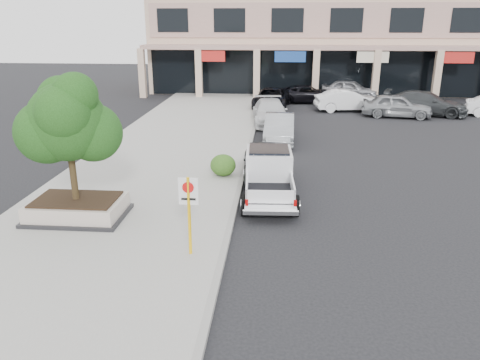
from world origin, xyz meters
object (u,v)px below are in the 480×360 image
(no_parking_sign, at_px, (189,205))
(lot_car_c, at_px, (425,103))
(pickup_truck, at_px, (269,176))
(curb_car_c, at_px, (270,112))
(lot_car_b, at_px, (348,100))
(lot_car_e, at_px, (350,89))
(planter, at_px, (77,208))
(curb_car_d, at_px, (272,98))
(curb_car_b, at_px, (279,128))
(curb_car_a, at_px, (264,161))
(lot_car_a, at_px, (397,106))
(planter_tree, at_px, (73,122))
(lot_car_d, at_px, (308,94))

(no_parking_sign, height_order, lot_car_c, no_parking_sign)
(pickup_truck, bearing_deg, curb_car_c, 88.41)
(lot_car_b, relative_size, lot_car_e, 1.00)
(planter, height_order, curb_car_d, curb_car_d)
(lot_car_e, bearing_deg, no_parking_sign, 179.88)
(lot_car_e, bearing_deg, pickup_truck, -178.70)
(no_parking_sign, height_order, curb_car_b, no_parking_sign)
(planter, distance_m, lot_car_c, 26.75)
(pickup_truck, xyz_separation_m, curb_car_a, (-0.28, 2.36, -0.11))
(lot_car_a, bearing_deg, curb_car_c, 118.37)
(lot_car_b, bearing_deg, curb_car_a, 152.25)
(planter_tree, xyz_separation_m, lot_car_b, (11.71, 21.31, -2.62))
(pickup_truck, bearing_deg, lot_car_c, 55.82)
(lot_car_c, xyz_separation_m, lot_car_d, (-8.15, 4.61, -0.12))
(curb_car_d, bearing_deg, lot_car_b, -1.90)
(planter, bearing_deg, pickup_truck, 23.80)
(lot_car_a, relative_size, lot_car_e, 0.98)
(planter_tree, height_order, lot_car_b, planter_tree)
(curb_car_a, bearing_deg, lot_car_b, 66.75)
(lot_car_c, xyz_separation_m, lot_car_e, (-4.41, 6.83, -0.01))
(no_parking_sign, bearing_deg, planter_tree, 149.74)
(pickup_truck, height_order, curb_car_b, pickup_truck)
(lot_car_b, xyz_separation_m, lot_car_e, (0.97, 5.84, 0.03))
(no_parking_sign, xyz_separation_m, curb_car_a, (1.84, 7.45, -0.90))
(no_parking_sign, height_order, lot_car_a, no_parking_sign)
(pickup_truck, xyz_separation_m, lot_car_b, (5.44, 18.64, -0.05))
(pickup_truck, distance_m, lot_car_d, 22.41)
(pickup_truck, relative_size, lot_car_d, 1.05)
(pickup_truck, distance_m, curb_car_d, 19.45)
(planter, height_order, pickup_truck, pickup_truck)
(curb_car_a, bearing_deg, pickup_truck, -87.11)
(planter_tree, xyz_separation_m, curb_car_c, (6.02, 16.25, -2.64))
(no_parking_sign, bearing_deg, lot_car_a, 63.70)
(planter_tree, bearing_deg, lot_car_b, 61.21)
(curb_car_c, xyz_separation_m, lot_car_e, (6.66, 10.89, 0.05))
(planter, bearing_deg, lot_car_b, 61.11)
(pickup_truck, distance_m, curb_car_b, 8.84)
(lot_car_a, distance_m, lot_car_e, 8.23)
(curb_car_d, xyz_separation_m, lot_car_d, (2.95, 2.81, -0.05))
(planter, xyz_separation_m, lot_car_c, (17.23, 20.46, 0.36))
(curb_car_a, distance_m, curb_car_c, 11.22)
(planter, xyz_separation_m, lot_car_e, (12.81, 27.30, 0.35))
(no_parking_sign, xyz_separation_m, lot_car_b, (7.56, 23.73, -0.84))
(curb_car_a, height_order, lot_car_e, lot_car_e)
(curb_car_d, relative_size, lot_car_d, 1.07)
(planter_tree, height_order, lot_car_d, planter_tree)
(curb_car_a, distance_m, lot_car_a, 16.71)
(no_parking_sign, relative_size, lot_car_a, 0.48)
(pickup_truck, height_order, curb_car_a, pickup_truck)
(planter_tree, height_order, no_parking_sign, planter_tree)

